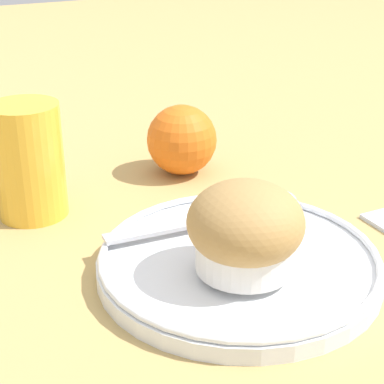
{
  "coord_description": "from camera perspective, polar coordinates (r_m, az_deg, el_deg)",
  "views": [
    {
      "loc": [
        -0.23,
        -0.4,
        0.28
      ],
      "look_at": [
        -0.02,
        0.04,
        0.06
      ],
      "focal_mm": 60.0,
      "sensor_mm": 36.0,
      "label": 1
    }
  ],
  "objects": [
    {
      "name": "butter_knife",
      "position": [
        0.57,
        1.15,
        -2.53
      ],
      "size": [
        0.19,
        0.03,
        0.0
      ],
      "rotation": [
        0.0,
        0.0,
        -0.06
      ],
      "color": "#B7B7BC",
      "rests_on": "plate"
    },
    {
      "name": "ground_plane",
      "position": [
        0.54,
        3.57,
        -6.62
      ],
      "size": [
        3.0,
        3.0,
        0.0
      ],
      "primitive_type": "plane",
      "color": "tan"
    },
    {
      "name": "muffin",
      "position": [
        0.49,
        4.76,
        -3.37
      ],
      "size": [
        0.09,
        0.09,
        0.07
      ],
      "color": "silver",
      "rests_on": "plate"
    },
    {
      "name": "juice_glass",
      "position": [
        0.62,
        -14.32,
        2.7
      ],
      "size": [
        0.07,
        0.07,
        0.11
      ],
      "color": "gold",
      "rests_on": "ground_plane"
    },
    {
      "name": "cream_ramekin",
      "position": [
        0.56,
        6.59,
        -1.56
      ],
      "size": [
        0.05,
        0.05,
        0.02
      ],
      "color": "silver",
      "rests_on": "plate"
    },
    {
      "name": "berry_pair",
      "position": [
        0.56,
        3.31,
        -2.46
      ],
      "size": [
        0.03,
        0.01,
        0.01
      ],
      "color": "#4C194C",
      "rests_on": "plate"
    },
    {
      "name": "orange_fruit",
      "position": [
        0.71,
        -0.92,
        4.66
      ],
      "size": [
        0.08,
        0.08,
        0.08
      ],
      "color": "orange",
      "rests_on": "ground_plane"
    },
    {
      "name": "plate",
      "position": [
        0.53,
        4.59,
        -6.13
      ],
      "size": [
        0.23,
        0.23,
        0.02
      ],
      "color": "white",
      "rests_on": "ground_plane"
    }
  ]
}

